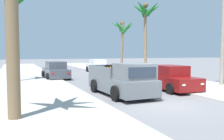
{
  "coord_description": "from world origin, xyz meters",
  "views": [
    {
      "loc": [
        -6.3,
        -9.13,
        2.33
      ],
      "look_at": [
        -0.34,
        5.56,
        1.2
      ],
      "focal_mm": 39.18,
      "sensor_mm": 36.0,
      "label": 1
    }
  ],
  "objects_px": {
    "pickup_truck": "(121,80)",
    "car_right_near": "(56,71)",
    "palm_tree_right_fore": "(146,15)",
    "palm_tree_left_fore": "(11,3)",
    "utility_pole": "(223,24)",
    "car_left_mid": "(170,79)",
    "palm_tree_left_mid": "(123,30)",
    "car_left_near": "(97,66)"
  },
  "relations": [
    {
      "from": "palm_tree_left_fore",
      "to": "utility_pole",
      "type": "distance_m",
      "value": 15.39
    },
    {
      "from": "car_left_near",
      "to": "palm_tree_left_fore",
      "type": "height_order",
      "value": "palm_tree_left_fore"
    },
    {
      "from": "pickup_truck",
      "to": "car_left_near",
      "type": "xyz_separation_m",
      "value": [
        3.8,
        15.32,
        -0.1
      ]
    },
    {
      "from": "palm_tree_left_fore",
      "to": "pickup_truck",
      "type": "bearing_deg",
      "value": -55.67
    },
    {
      "from": "car_left_near",
      "to": "car_right_near",
      "type": "height_order",
      "value": "same"
    },
    {
      "from": "car_left_near",
      "to": "utility_pole",
      "type": "distance_m",
      "value": 15.66
    },
    {
      "from": "car_right_near",
      "to": "palm_tree_right_fore",
      "type": "height_order",
      "value": "palm_tree_right_fore"
    },
    {
      "from": "car_left_mid",
      "to": "pickup_truck",
      "type": "bearing_deg",
      "value": -171.24
    },
    {
      "from": "car_right_near",
      "to": "car_left_mid",
      "type": "relative_size",
      "value": 1.01
    },
    {
      "from": "car_left_near",
      "to": "car_right_near",
      "type": "bearing_deg",
      "value": -136.89
    },
    {
      "from": "car_left_near",
      "to": "palm_tree_left_fore",
      "type": "distance_m",
      "value": 12.95
    },
    {
      "from": "car_right_near",
      "to": "car_left_mid",
      "type": "bearing_deg",
      "value": -59.53
    },
    {
      "from": "pickup_truck",
      "to": "utility_pole",
      "type": "height_order",
      "value": "utility_pole"
    },
    {
      "from": "palm_tree_left_mid",
      "to": "utility_pole",
      "type": "distance_m",
      "value": 16.53
    },
    {
      "from": "car_left_mid",
      "to": "palm_tree_left_mid",
      "type": "xyz_separation_m",
      "value": [
        4.35,
        16.55,
        4.59
      ]
    },
    {
      "from": "palm_tree_right_fore",
      "to": "palm_tree_left_mid",
      "type": "relative_size",
      "value": 1.19
    },
    {
      "from": "car_right_near",
      "to": "utility_pole",
      "type": "relative_size",
      "value": 0.54
    },
    {
      "from": "palm_tree_right_fore",
      "to": "palm_tree_left_fore",
      "type": "bearing_deg",
      "value": -166.88
    },
    {
      "from": "car_left_near",
      "to": "palm_tree_left_fore",
      "type": "relative_size",
      "value": 0.59
    },
    {
      "from": "utility_pole",
      "to": "car_left_near",
      "type": "bearing_deg",
      "value": 105.45
    },
    {
      "from": "palm_tree_left_fore",
      "to": "palm_tree_left_mid",
      "type": "bearing_deg",
      "value": 34.01
    },
    {
      "from": "car_left_mid",
      "to": "palm_tree_right_fore",
      "type": "bearing_deg",
      "value": 67.96
    },
    {
      "from": "palm_tree_right_fore",
      "to": "palm_tree_left_mid",
      "type": "distance_m",
      "value": 6.04
    },
    {
      "from": "car_left_near",
      "to": "palm_tree_left_fore",
      "type": "xyz_separation_m",
      "value": [
        -9.29,
        -7.27,
        5.34
      ]
    },
    {
      "from": "palm_tree_right_fore",
      "to": "utility_pole",
      "type": "distance_m",
      "value": 10.77
    },
    {
      "from": "pickup_truck",
      "to": "car_left_mid",
      "type": "relative_size",
      "value": 1.23
    },
    {
      "from": "palm_tree_left_fore",
      "to": "palm_tree_left_mid",
      "type": "xyz_separation_m",
      "value": [
        13.43,
        9.06,
        -0.75
      ]
    },
    {
      "from": "palm_tree_left_fore",
      "to": "car_left_near",
      "type": "bearing_deg",
      "value": 38.04
    },
    {
      "from": "car_left_near",
      "to": "car_left_mid",
      "type": "relative_size",
      "value": 1.01
    },
    {
      "from": "car_right_near",
      "to": "palm_tree_right_fore",
      "type": "bearing_deg",
      "value": 7.08
    },
    {
      "from": "pickup_truck",
      "to": "palm_tree_right_fore",
      "type": "bearing_deg",
      "value": 54.79
    },
    {
      "from": "palm_tree_left_fore",
      "to": "palm_tree_right_fore",
      "type": "bearing_deg",
      "value": 13.12
    },
    {
      "from": "car_right_near",
      "to": "palm_tree_left_mid",
      "type": "distance_m",
      "value": 13.04
    },
    {
      "from": "car_left_near",
      "to": "palm_tree_right_fore",
      "type": "relative_size",
      "value": 0.56
    },
    {
      "from": "palm_tree_left_fore",
      "to": "utility_pole",
      "type": "xyz_separation_m",
      "value": [
        13.35,
        -7.44,
        -1.81
      ]
    },
    {
      "from": "palm_tree_left_mid",
      "to": "utility_pole",
      "type": "height_order",
      "value": "utility_pole"
    },
    {
      "from": "pickup_truck",
      "to": "palm_tree_left_fore",
      "type": "distance_m",
      "value": 11.06
    },
    {
      "from": "car_right_near",
      "to": "car_left_mid",
      "type": "xyz_separation_m",
      "value": [
        5.53,
        -9.39,
        0.0
      ]
    },
    {
      "from": "pickup_truck",
      "to": "car_right_near",
      "type": "relative_size",
      "value": 1.22
    },
    {
      "from": "pickup_truck",
      "to": "car_left_near",
      "type": "distance_m",
      "value": 15.78
    },
    {
      "from": "car_left_near",
      "to": "palm_tree_left_mid",
      "type": "height_order",
      "value": "palm_tree_left_mid"
    },
    {
      "from": "car_right_near",
      "to": "palm_tree_right_fore",
      "type": "relative_size",
      "value": 0.56
    }
  ]
}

